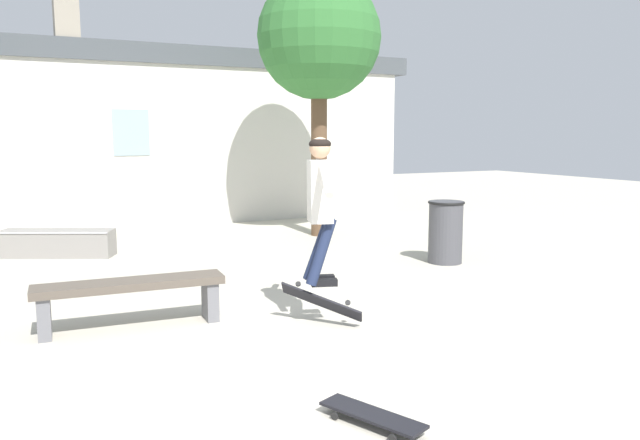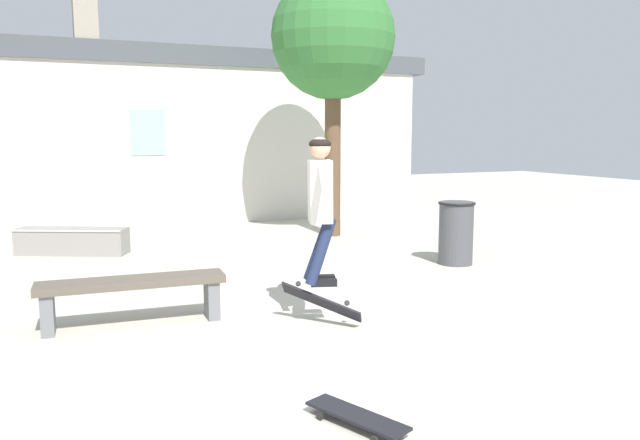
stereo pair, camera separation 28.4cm
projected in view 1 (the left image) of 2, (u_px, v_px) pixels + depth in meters
The scene contains 9 objects.
ground_plane at pixel (348, 357), 5.41m from camera, with size 40.00×40.00×0.00m, color beige.
building_backdrop at pixel (143, 132), 12.59m from camera, with size 12.35×0.52×4.93m.
tree_right at pixel (319, 40), 11.32m from camera, with size 2.26×2.26×4.78m.
park_bench at pixel (131, 293), 6.16m from camera, with size 1.85×0.50×0.49m.
skate_ledge at pixel (57, 243), 9.76m from camera, with size 1.75×1.17×0.42m.
trash_bin at pixel (446, 231), 9.27m from camera, with size 0.54×0.54×0.93m.
skater at pixel (320, 198), 6.19m from camera, with size 0.47×1.21×1.48m.
skateboard_flipping at pixel (322, 302), 6.29m from camera, with size 0.68×0.74×0.40m.
skateboard_resting at pixel (372, 415), 4.14m from camera, with size 0.48×0.78×0.08m.
Camera 1 is at (-2.56, -4.53, 1.93)m, focal length 35.00 mm.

